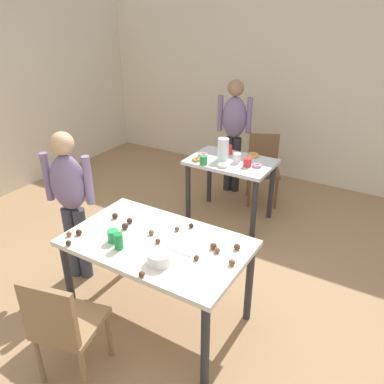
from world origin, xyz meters
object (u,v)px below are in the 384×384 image
at_px(chair_far_table, 263,164).
at_px(mixing_bowl, 159,258).
at_px(soda_can, 119,241).
at_px(dining_table_near, 157,251).
at_px(chair_near_table, 63,324).
at_px(person_girl_near, 70,196).
at_px(person_adult_far, 234,127).
at_px(pitcher_far, 223,149).
at_px(dining_table_far, 231,171).

relative_size(chair_far_table, mixing_bowl, 5.03).
bearing_deg(soda_can, dining_table_near, 50.90).
xyz_separation_m(dining_table_near, chair_near_table, (-0.19, -0.79, -0.17)).
bearing_deg(mixing_bowl, person_girl_near, 166.55).
bearing_deg(soda_can, mixing_bowl, 1.45).
bearing_deg(dining_table_near, chair_far_table, 92.30).
relative_size(chair_near_table, chair_far_table, 1.00).
relative_size(dining_table_near, soda_can, 11.28).
distance_m(person_adult_far, pitcher_far, 0.77).
height_order(dining_table_near, mixing_bowl, mixing_bowl).
xyz_separation_m(chair_near_table, person_girl_near, (-0.78, 0.86, 0.35)).
distance_m(dining_table_far, person_girl_near, 1.88).
xyz_separation_m(dining_table_near, person_adult_far, (-0.56, 2.51, 0.25)).
bearing_deg(chair_near_table, mixing_bowl, 57.90).
distance_m(chair_far_table, person_girl_near, 2.57).
height_order(chair_near_table, person_adult_far, person_adult_far).
bearing_deg(soda_can, pitcher_far, 94.65).
distance_m(dining_table_near, person_girl_near, 0.99).
relative_size(dining_table_far, person_adult_far, 0.63).
relative_size(dining_table_near, dining_table_far, 1.43).
bearing_deg(pitcher_far, soda_can, -85.35).
relative_size(chair_near_table, pitcher_far, 3.51).
bearing_deg(person_girl_near, chair_near_table, -47.71).
distance_m(dining_table_far, pitcher_far, 0.27).
distance_m(chair_near_table, soda_can, 0.65).
xyz_separation_m(chair_far_table, person_girl_near, (-0.87, -2.40, 0.35)).
distance_m(person_girl_near, person_adult_far, 2.48).
distance_m(chair_near_table, person_adult_far, 3.35).
bearing_deg(chair_near_table, dining_table_far, 91.17).
height_order(chair_far_table, pitcher_far, pitcher_far).
bearing_deg(person_girl_near, soda_can, -19.70).
xyz_separation_m(dining_table_far, pitcher_far, (-0.10, -0.02, 0.25)).
distance_m(chair_far_table, soda_can, 2.70).
distance_m(chair_far_table, person_adult_far, 0.62).
xyz_separation_m(person_girl_near, mixing_bowl, (1.14, -0.27, -0.06)).
xyz_separation_m(chair_near_table, chair_far_table, (0.09, 3.25, 0.00)).
bearing_deg(chair_near_table, person_girl_near, 132.29).
xyz_separation_m(dining_table_near, dining_table_far, (-0.24, 1.79, -0.04)).
relative_size(dining_table_far, person_girl_near, 0.67).
height_order(dining_table_near, soda_can, soda_can).
bearing_deg(soda_can, person_girl_near, 160.30).
bearing_deg(person_adult_far, soda_can, -82.07).
xyz_separation_m(dining_table_far, soda_can, (0.06, -2.01, 0.19)).
relative_size(dining_table_far, mixing_bowl, 5.54).
bearing_deg(dining_table_near, soda_can, -129.10).
relative_size(dining_table_near, person_adult_far, 0.91).
relative_size(chair_near_table, mixing_bowl, 5.03).
relative_size(chair_near_table, person_girl_near, 0.61).
height_order(person_girl_near, pitcher_far, person_girl_near).
bearing_deg(person_adult_far, chair_near_table, -83.62).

